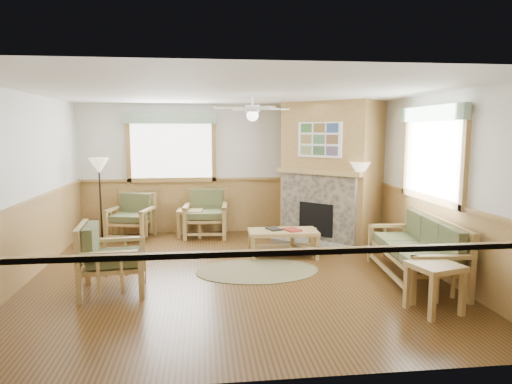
{
  "coord_description": "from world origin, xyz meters",
  "views": [
    {
      "loc": [
        -0.46,
        -6.66,
        2.15
      ],
      "look_at": [
        0.4,
        0.7,
        1.15
      ],
      "focal_mm": 32.0,
      "sensor_mm": 36.0,
      "label": 1
    }
  ],
  "objects": [
    {
      "name": "coffee_table",
      "position": [
        0.88,
        0.84,
        0.23
      ],
      "size": [
        1.17,
        0.6,
        0.47
      ],
      "primitive_type": null,
      "rotation": [
        0.0,
        0.0,
        -0.02
      ],
      "color": "#A4854C",
      "rests_on": "floor"
    },
    {
      "name": "floor",
      "position": [
        0.0,
        0.0,
        -0.01
      ],
      "size": [
        6.0,
        6.0,
        0.01
      ],
      "primitive_type": "cube",
      "color": "#4C3115",
      "rests_on": "ground"
    },
    {
      "name": "sofa",
      "position": [
        2.55,
        -0.58,
        0.45
      ],
      "size": [
        2.02,
        0.97,
        0.9
      ],
      "primitive_type": null,
      "rotation": [
        0.0,
        0.0,
        -1.66
      ],
      "color": "#A4854C",
      "rests_on": "floor"
    },
    {
      "name": "window_back",
      "position": [
        -1.1,
        2.96,
        2.53
      ],
      "size": [
        1.9,
        0.16,
        1.5
      ],
      "primitive_type": null,
      "color": "white",
      "rests_on": "wall_back"
    },
    {
      "name": "end_table_chairs",
      "position": [
        -0.74,
        2.55,
        0.28
      ],
      "size": [
        0.54,
        0.52,
        0.56
      ],
      "primitive_type": null,
      "rotation": [
        0.0,
        0.0,
        -0.09
      ],
      "color": "#A4854C",
      "rests_on": "floor"
    },
    {
      "name": "armchair_left",
      "position": [
        -1.68,
        -0.56,
        0.46
      ],
      "size": [
        0.9,
        0.9,
        0.93
      ],
      "primitive_type": null,
      "rotation": [
        0.0,
        0.0,
        1.66
      ],
      "color": "#A4854C",
      "rests_on": "floor"
    },
    {
      "name": "braided_rug",
      "position": [
        0.35,
        0.09,
        0.01
      ],
      "size": [
        2.05,
        2.05,
        0.01
      ],
      "primitive_type": "cylinder",
      "rotation": [
        0.0,
        0.0,
        0.09
      ],
      "color": "brown",
      "rests_on": "floor"
    },
    {
      "name": "wall_right",
      "position": [
        3.0,
        0.0,
        1.35
      ],
      "size": [
        0.02,
        6.0,
        2.7
      ],
      "primitive_type": "cube",
      "color": "silver",
      "rests_on": "floor"
    },
    {
      "name": "wall_front",
      "position": [
        0.0,
        -3.0,
        1.35
      ],
      "size": [
        6.0,
        0.02,
        2.7
      ],
      "primitive_type": "cube",
      "color": "silver",
      "rests_on": "floor"
    },
    {
      "name": "footstool",
      "position": [
        1.29,
        1.07,
        0.2
      ],
      "size": [
        0.56,
        0.56,
        0.41
      ],
      "primitive_type": null,
      "rotation": [
        0.0,
        0.0,
        -0.22
      ],
      "color": "#A4854C",
      "rests_on": "floor"
    },
    {
      "name": "fireplace",
      "position": [
        2.05,
        2.05,
        1.35
      ],
      "size": [
        3.11,
        3.11,
        2.7
      ],
      "primitive_type": null,
      "rotation": [
        0.0,
        0.0,
        -0.79
      ],
      "color": "#9D7840",
      "rests_on": "floor"
    },
    {
      "name": "floor_lamp_left",
      "position": [
        -2.43,
        2.32,
        0.82
      ],
      "size": [
        0.49,
        0.49,
        1.64
      ],
      "primitive_type": null,
      "rotation": [
        0.0,
        0.0,
        0.4
      ],
      "color": "black",
      "rests_on": "floor"
    },
    {
      "name": "armchair_back_right",
      "position": [
        -0.41,
        2.55,
        0.47
      ],
      "size": [
        0.91,
        0.91,
        0.95
      ],
      "primitive_type": null,
      "rotation": [
        0.0,
        0.0,
        -0.09
      ],
      "color": "#A4854C",
      "rests_on": "floor"
    },
    {
      "name": "book_red",
      "position": [
        1.03,
        0.79,
        0.5
      ],
      "size": [
        0.31,
        0.36,
        0.03
      ],
      "primitive_type": "cube",
      "rotation": [
        0.0,
        0.0,
        0.35
      ],
      "color": "maroon",
      "rests_on": "coffee_table"
    },
    {
      "name": "book_dark",
      "position": [
        0.73,
        0.91,
        0.49
      ],
      "size": [
        0.29,
        0.33,
        0.02
      ],
      "primitive_type": "cube",
      "rotation": [
        0.0,
        0.0,
        0.38
      ],
      "color": "black",
      "rests_on": "coffee_table"
    },
    {
      "name": "wall_left",
      "position": [
        -3.0,
        0.0,
        1.35
      ],
      "size": [
        0.02,
        6.0,
        2.7
      ],
      "primitive_type": "cube",
      "color": "silver",
      "rests_on": "floor"
    },
    {
      "name": "wainscot",
      "position": [
        0.0,
        0.0,
        0.55
      ],
      "size": [
        6.0,
        6.0,
        1.1
      ],
      "primitive_type": null,
      "color": "#9D7840",
      "rests_on": "floor"
    },
    {
      "name": "wall_back",
      "position": [
        0.0,
        3.0,
        1.35
      ],
      "size": [
        6.0,
        0.02,
        2.7
      ],
      "primitive_type": "cube",
      "color": "silver",
      "rests_on": "floor"
    },
    {
      "name": "armchair_back_left",
      "position": [
        -1.9,
        2.52,
        0.45
      ],
      "size": [
        0.96,
        0.96,
        0.89
      ],
      "primitive_type": null,
      "rotation": [
        0.0,
        0.0,
        -0.25
      ],
      "color": "#A4854C",
      "rests_on": "floor"
    },
    {
      "name": "floor_lamp_right",
      "position": [
        2.33,
        1.17,
        0.8
      ],
      "size": [
        0.39,
        0.39,
        1.6
      ],
      "primitive_type": null,
      "rotation": [
        0.0,
        0.0,
        0.08
      ],
      "color": "black",
      "rests_on": "floor"
    },
    {
      "name": "ceiling",
      "position": [
        0.0,
        0.0,
        2.7
      ],
      "size": [
        6.0,
        6.0,
        0.01
      ],
      "primitive_type": "cube",
      "color": "white",
      "rests_on": "floor"
    },
    {
      "name": "ceiling_fan",
      "position": [
        0.3,
        0.3,
        2.66
      ],
      "size": [
        1.59,
        1.59,
        0.36
      ],
      "primitive_type": null,
      "rotation": [
        0.0,
        0.0,
        0.35
      ],
      "color": "white",
      "rests_on": "ceiling"
    },
    {
      "name": "end_table_sofa",
      "position": [
        2.25,
        -1.74,
        0.3
      ],
      "size": [
        0.64,
        0.63,
        0.59
      ],
      "primitive_type": null,
      "rotation": [
        0.0,
        0.0,
        0.26
      ],
      "color": "#A4854C",
      "rests_on": "floor"
    },
    {
      "name": "window_right",
      "position": [
        2.96,
        -0.2,
        2.53
      ],
      "size": [
        0.16,
        1.9,
        1.5
      ],
      "primitive_type": null,
      "color": "white",
      "rests_on": "wall_right"
    }
  ]
}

